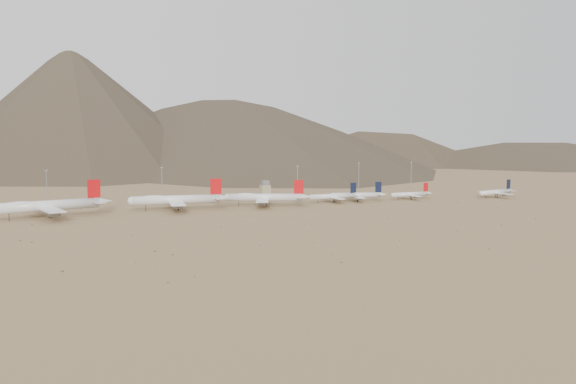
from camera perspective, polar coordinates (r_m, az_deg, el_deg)
name	(u,v)px	position (r m, az deg, el deg)	size (l,w,h in m)	color
ground	(280,212)	(445.52, -0.72, -1.80)	(3000.00, 3000.00, 0.00)	#A07F53
mountain_ridge	(124,82)	(1326.84, -14.40, 9.45)	(4400.00, 1000.00, 300.00)	#47392A
widebody_west	(48,206)	(442.96, -20.58, -1.14)	(78.53, 61.82, 23.74)	silver
widebody_centre	(177,200)	(462.06, -9.85, -0.67)	(73.79, 57.04, 21.93)	silver
widebody_east	(265,197)	(478.08, -2.05, -0.47)	(63.23, 50.56, 19.72)	silver
narrowbody_a	(335,196)	(504.52, 4.17, -0.38)	(45.90, 32.81, 15.14)	silver
narrowbody_b	(358,195)	(513.52, 6.24, -0.28)	(46.41, 34.02, 15.50)	silver
narrowbody_c	(411,194)	(534.65, 10.90, -0.19)	(40.07, 28.77, 13.21)	silver
narrowbody_d	(497,192)	(566.51, 18.05, 0.00)	(43.53, 32.10, 14.65)	silver
control_tower	(265,188)	(567.35, -2.04, 0.34)	(8.00, 8.00, 12.00)	#9A8B68
mast_far_west	(47,185)	(535.01, -20.66, 0.61)	(2.00, 0.60, 25.70)	gray
mast_west	(162,181)	(548.48, -11.14, 0.99)	(2.00, 0.60, 25.70)	gray
mast_centre	(298,179)	(560.75, 0.86, 1.19)	(2.00, 0.60, 25.70)	gray
mast_east	(359,175)	(615.24, 6.31, 1.55)	(2.00, 0.60, 25.70)	gray
mast_far_east	(411,173)	(637.95, 10.89, 1.63)	(2.00, 0.60, 25.70)	gray
desert_scrub	(219,240)	(335.33, -6.16, -4.24)	(400.89, 183.26, 0.96)	olive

